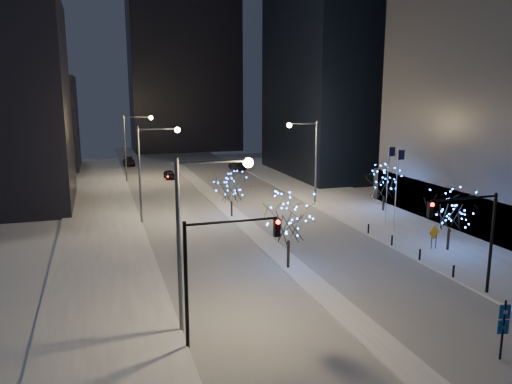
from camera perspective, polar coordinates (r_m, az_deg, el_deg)
name	(u,v)px	position (r m, az deg, el deg)	size (l,w,h in m)	color
ground	(355,322)	(31.15, 11.25, -14.39)	(160.00, 160.00, 0.00)	white
road	(218,201)	(62.45, -4.40, -1.00)	(20.00, 130.00, 0.02)	#A6ABB5
median	(228,209)	(57.70, -3.25, -1.97)	(2.00, 80.00, 0.15)	white
east_sidewalk	(389,220)	(54.66, 14.94, -3.11)	(10.00, 90.00, 0.15)	white
west_sidewalk	(103,245)	(46.34, -17.09, -5.85)	(8.00, 90.00, 0.15)	white
filler_west_far	(22,123)	(95.27, -25.19, 7.11)	(18.00, 16.00, 16.00)	black
horizon_block	(183,57)	(118.30, -8.29, 15.02)	(24.00, 14.00, 42.00)	black
street_lamp_w_near	(197,220)	(27.73, -6.71, -3.18)	(4.40, 0.56, 10.00)	#595E66
street_lamp_w_mid	(150,161)	(52.07, -12.06, 3.53)	(4.40, 0.56, 10.00)	#595E66
street_lamp_w_far	(132,139)	(76.84, -14.00, 5.94)	(4.40, 0.56, 10.00)	#595E66
street_lamp_east	(309,151)	(59.86, 6.10, 4.68)	(3.90, 0.56, 10.00)	#595E66
traffic_signal_west	(215,260)	(26.45, -4.70, -7.80)	(5.26, 0.43, 7.00)	black
traffic_signal_east	(474,228)	(35.27, 23.61, -3.81)	(5.26, 0.43, 7.00)	black
flagpoles	(392,181)	(50.54, 15.32, 1.19)	(1.35, 2.60, 8.00)	silver
bollards	(405,247)	(43.94, 16.69, -6.06)	(0.16, 12.16, 0.90)	black
car_near	(170,175)	(78.87, -9.83, 1.97)	(1.57, 3.91, 1.33)	black
car_mid	(237,166)	(86.41, -2.14, 3.02)	(1.64, 4.70, 1.55)	black
car_far	(129,162)	(94.47, -14.33, 3.38)	(2.06, 5.07, 1.47)	black
holiday_tree_median_near	(289,220)	(37.78, 3.76, -3.17)	(5.43, 5.43, 5.78)	black
holiday_tree_median_far	(231,187)	(53.46, -2.82, 0.52)	(4.58, 4.58, 5.00)	black
holiday_tree_plaza_near	(451,211)	(45.08, 21.34, -1.98)	(5.13, 5.13, 5.29)	black
holiday_tree_plaza_far	(384,182)	(57.94, 14.46, 1.06)	(5.23, 5.23, 5.15)	black
wayfinding_sign	(504,324)	(28.81, 26.44, -13.33)	(0.57, 0.20, 3.22)	black
construction_sign	(434,235)	(45.37, 19.70, -4.63)	(1.26, 0.30, 2.11)	black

